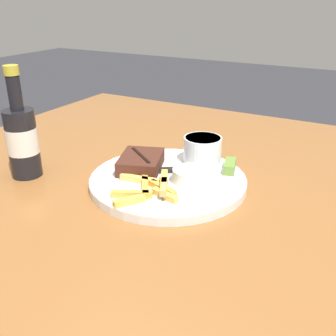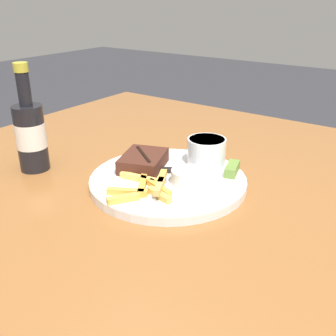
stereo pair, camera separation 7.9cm
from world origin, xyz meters
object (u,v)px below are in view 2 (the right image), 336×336
object	(u,v)px
knife_utensil	(149,171)
dipping_sauce_cup	(187,176)
coleslaw_cup	(207,150)
steak_portion	(143,161)
fork_utensil	(155,195)
beer_bottle	(31,134)
dinner_plate	(168,181)
pickle_spear	(232,169)

from	to	relation	value
knife_utensil	dipping_sauce_cup	bearing A→B (deg)	145.19
dipping_sauce_cup	coleslaw_cup	bearing A→B (deg)	8.95
steak_portion	dipping_sauce_cup	distance (m)	0.12
fork_utensil	beer_bottle	size ratio (longest dim) A/B	0.56
steak_portion	dinner_plate	bearing A→B (deg)	-96.67
dipping_sauce_cup	beer_bottle	distance (m)	0.35
dinner_plate	pickle_spear	distance (m)	0.14
coleslaw_cup	pickle_spear	bearing A→B (deg)	-100.13
steak_portion	knife_utensil	world-z (taller)	steak_portion
coleslaw_cup	beer_bottle	world-z (taller)	beer_bottle
dinner_plate	fork_utensil	bearing A→B (deg)	-160.89
beer_bottle	dinner_plate	bearing A→B (deg)	-70.30
coleslaw_cup	knife_utensil	distance (m)	0.13
coleslaw_cup	steak_portion	bearing A→B (deg)	133.95
pickle_spear	fork_utensil	size ratio (longest dim) A/B	0.48
dipping_sauce_cup	fork_utensil	distance (m)	0.08
steak_portion	dipping_sauce_cup	xyz separation A→B (m)	(-0.01, -0.12, -0.00)
beer_bottle	fork_utensil	bearing A→B (deg)	-85.68
dipping_sauce_cup	knife_utensil	distance (m)	0.09
dinner_plate	dipping_sauce_cup	size ratio (longest dim) A/B	5.07
dipping_sauce_cup	beer_bottle	xyz separation A→B (m)	(-0.10, 0.33, 0.05)
fork_utensil	knife_utensil	size ratio (longest dim) A/B	0.91
steak_portion	pickle_spear	xyz separation A→B (m)	(0.08, -0.17, -0.01)
steak_portion	knife_utensil	xyz separation A→B (m)	(-0.01, -0.02, -0.01)
dinner_plate	steak_portion	world-z (taller)	steak_portion
steak_portion	pickle_spear	size ratio (longest dim) A/B	2.08
dinner_plate	fork_utensil	world-z (taller)	fork_utensil
dipping_sauce_cup	fork_utensil	world-z (taller)	dipping_sauce_cup
steak_portion	dipping_sauce_cup	world-z (taller)	steak_portion
beer_bottle	steak_portion	bearing A→B (deg)	-63.04
dinner_plate	coleslaw_cup	bearing A→B (deg)	-15.67
pickle_spear	knife_utensil	world-z (taller)	pickle_spear
dinner_plate	pickle_spear	xyz separation A→B (m)	(0.09, -0.10, 0.02)
dinner_plate	pickle_spear	world-z (taller)	pickle_spear
steak_portion	beer_bottle	size ratio (longest dim) A/B	0.56
dinner_plate	coleslaw_cup	size ratio (longest dim) A/B	3.82
dinner_plate	dipping_sauce_cup	xyz separation A→B (m)	(-0.00, -0.05, 0.02)
coleslaw_cup	dipping_sauce_cup	xyz separation A→B (m)	(-0.10, -0.02, -0.02)
dipping_sauce_cup	knife_utensil	xyz separation A→B (m)	(-0.00, 0.09, -0.01)
pickle_spear	beer_bottle	size ratio (longest dim) A/B	0.27
dipping_sauce_cup	pickle_spear	distance (m)	0.11
steak_portion	dipping_sauce_cup	size ratio (longest dim) A/B	2.07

